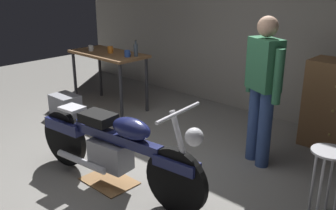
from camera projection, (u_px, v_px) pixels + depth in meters
name	position (u px, v px, depth m)	size (l,w,h in m)	color
ground_plane	(122.00, 177.00, 4.10)	(12.00, 12.00, 0.00)	gray
back_wall	(265.00, 12.00, 5.52)	(8.00, 0.12, 3.10)	gray
workbench	(108.00, 60.00, 6.00)	(1.30, 0.64, 0.90)	brown
motorcycle	(114.00, 146.00, 3.78)	(2.19, 0.63, 1.00)	black
person_standing	(263.00, 85.00, 4.13)	(0.53, 0.36, 1.67)	#334A81
shop_stool	(328.00, 165.00, 3.30)	(0.32, 0.32, 0.64)	#B2B2B7
drip_tray	(109.00, 181.00, 4.01)	(0.56, 0.40, 0.01)	olive
storage_bin	(65.00, 106.00, 5.78)	(0.44, 0.32, 0.34)	gray
mug_white_ceramic	(91.00, 48.00, 6.08)	(0.11, 0.08, 0.09)	white
mug_blue_enamel	(127.00, 54.00, 5.64)	(0.12, 0.09, 0.10)	#2D51AD
mug_orange_travel	(110.00, 50.00, 5.91)	(0.12, 0.08, 0.10)	orange
bottle	(136.00, 50.00, 5.67)	(0.06, 0.06, 0.24)	#3F4C59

